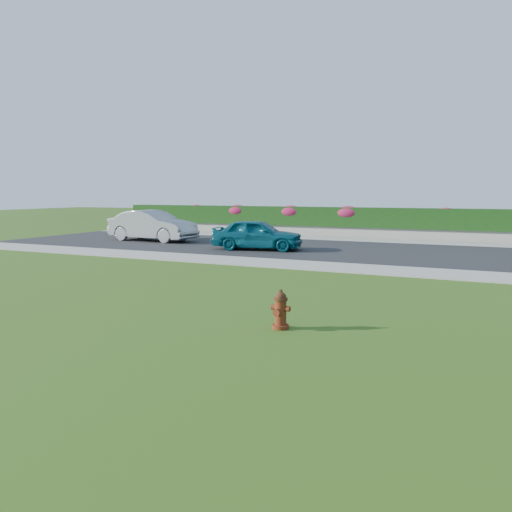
% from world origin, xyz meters
% --- Properties ---
extents(ground, '(120.00, 120.00, 0.00)m').
position_xyz_m(ground, '(0.00, 0.00, 0.00)').
color(ground, black).
rests_on(ground, ground).
extents(street_far, '(26.00, 8.00, 0.04)m').
position_xyz_m(street_far, '(-5.00, 14.00, 0.02)').
color(street_far, black).
rests_on(street_far, ground).
extents(sidewalk_far, '(24.00, 2.00, 0.04)m').
position_xyz_m(sidewalk_far, '(-6.00, 9.00, 0.02)').
color(sidewalk_far, gray).
rests_on(sidewalk_far, ground).
extents(sidewalk_beyond, '(34.00, 2.00, 0.04)m').
position_xyz_m(sidewalk_beyond, '(-1.00, 19.00, 0.02)').
color(sidewalk_beyond, gray).
rests_on(sidewalk_beyond, ground).
extents(retaining_wall, '(34.00, 0.40, 0.60)m').
position_xyz_m(retaining_wall, '(-1.00, 20.50, 0.30)').
color(retaining_wall, gray).
rests_on(retaining_wall, ground).
extents(hedge, '(32.00, 0.90, 1.10)m').
position_xyz_m(hedge, '(-1.00, 20.60, 1.15)').
color(hedge, black).
rests_on(hedge, retaining_wall).
extents(fire_hydrant, '(0.38, 0.36, 0.74)m').
position_xyz_m(fire_hydrant, '(1.44, 1.13, 0.35)').
color(fire_hydrant, '#4B200B').
rests_on(fire_hydrant, ground).
extents(sedan_teal, '(4.20, 2.32, 1.35)m').
position_xyz_m(sedan_teal, '(-4.22, 12.52, 0.72)').
color(sedan_teal, '#0D5668').
rests_on(sedan_teal, street_far).
extents(sedan_silver, '(4.89, 1.96, 1.58)m').
position_xyz_m(sedan_silver, '(-10.84, 13.92, 0.83)').
color(sedan_silver, '#999CA1').
rests_on(sedan_silver, street_far).
extents(flower_clump_a, '(1.06, 0.68, 0.53)m').
position_xyz_m(flower_clump_a, '(-12.20, 20.50, 1.49)').
color(flower_clump_a, '#A61C48').
rests_on(flower_clump_a, hedge).
extents(flower_clump_b, '(1.41, 0.90, 0.70)m').
position_xyz_m(flower_clump_b, '(-9.21, 20.50, 1.42)').
color(flower_clump_b, '#A61C48').
rests_on(flower_clump_b, hedge).
extents(flower_clump_c, '(1.45, 0.93, 0.72)m').
position_xyz_m(flower_clump_c, '(-5.67, 20.50, 1.41)').
color(flower_clump_c, '#A61C48').
rests_on(flower_clump_c, hedge).
extents(flower_clump_d, '(1.47, 0.95, 0.74)m').
position_xyz_m(flower_clump_d, '(-2.24, 20.50, 1.41)').
color(flower_clump_d, '#A61C48').
rests_on(flower_clump_d, hedge).
extents(flower_clump_e, '(1.04, 0.67, 0.52)m').
position_xyz_m(flower_clump_e, '(2.96, 20.50, 1.49)').
color(flower_clump_e, '#A61C48').
rests_on(flower_clump_e, hedge).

